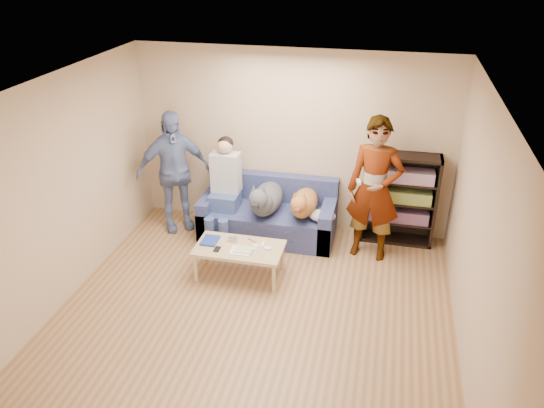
% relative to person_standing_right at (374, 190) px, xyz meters
% --- Properties ---
extents(ground, '(5.00, 5.00, 0.00)m').
position_rel_person_standing_right_xyz_m(ground, '(-1.21, -1.85, -0.97)').
color(ground, '#8F603C').
rests_on(ground, ground).
extents(ceiling, '(5.00, 5.00, 0.00)m').
position_rel_person_standing_right_xyz_m(ceiling, '(-1.21, -1.85, 1.63)').
color(ceiling, white).
rests_on(ceiling, ground).
extents(wall_back, '(4.50, 0.00, 4.50)m').
position_rel_person_standing_right_xyz_m(wall_back, '(-1.21, 0.65, 0.33)').
color(wall_back, tan).
rests_on(wall_back, ground).
extents(wall_left, '(0.00, 5.00, 5.00)m').
position_rel_person_standing_right_xyz_m(wall_left, '(-3.46, -1.85, 0.33)').
color(wall_left, tan).
rests_on(wall_left, ground).
extents(wall_right, '(0.00, 5.00, 5.00)m').
position_rel_person_standing_right_xyz_m(wall_right, '(1.04, -1.85, 0.33)').
color(wall_right, tan).
rests_on(wall_right, ground).
extents(blanket, '(0.37, 0.31, 0.13)m').
position_rel_person_standing_right_xyz_m(blanket, '(-0.66, 0.04, -0.48)').
color(blanket, '#A1A2A6').
rests_on(blanket, sofa).
extents(person_standing_right, '(0.76, 0.55, 1.94)m').
position_rel_person_standing_right_xyz_m(person_standing_right, '(0.00, 0.00, 0.00)').
color(person_standing_right, gray).
rests_on(person_standing_right, ground).
extents(person_standing_left, '(1.11, 0.95, 1.79)m').
position_rel_person_standing_right_xyz_m(person_standing_left, '(-2.83, 0.15, -0.07)').
color(person_standing_left, '#6B81AB').
rests_on(person_standing_left, ground).
extents(held_controller, '(0.07, 0.14, 0.03)m').
position_rel_person_standing_right_xyz_m(held_controller, '(-0.20, -0.20, 0.18)').
color(held_controller, silver).
rests_on(held_controller, person_standing_right).
extents(notebook_blue, '(0.20, 0.26, 0.03)m').
position_rel_person_standing_right_xyz_m(notebook_blue, '(-1.98, -0.83, -0.54)').
color(notebook_blue, '#1C339C').
rests_on(notebook_blue, coffee_table).
extents(papers, '(0.26, 0.20, 0.02)m').
position_rel_person_standing_right_xyz_m(papers, '(-1.53, -0.98, -0.54)').
color(papers, white).
rests_on(papers, coffee_table).
extents(magazine, '(0.22, 0.17, 0.01)m').
position_rel_person_standing_right_xyz_m(magazine, '(-1.50, -0.96, -0.53)').
color(magazine, beige).
rests_on(magazine, coffee_table).
extents(camera_silver, '(0.11, 0.06, 0.05)m').
position_rel_person_standing_right_xyz_m(camera_silver, '(-1.70, -0.76, -0.52)').
color(camera_silver, '#AAA9AE').
rests_on(camera_silver, coffee_table).
extents(controller_a, '(0.04, 0.13, 0.03)m').
position_rel_person_standing_right_xyz_m(controller_a, '(-1.30, -0.78, -0.53)').
color(controller_a, white).
rests_on(controller_a, coffee_table).
extents(controller_b, '(0.09, 0.06, 0.03)m').
position_rel_person_standing_right_xyz_m(controller_b, '(-1.22, -0.86, -0.53)').
color(controller_b, white).
rests_on(controller_b, coffee_table).
extents(headphone_cup_a, '(0.07, 0.07, 0.02)m').
position_rel_person_standing_right_xyz_m(headphone_cup_a, '(-1.38, -0.90, -0.54)').
color(headphone_cup_a, silver).
rests_on(headphone_cup_a, coffee_table).
extents(headphone_cup_b, '(0.07, 0.07, 0.02)m').
position_rel_person_standing_right_xyz_m(headphone_cup_b, '(-1.38, -0.82, -0.54)').
color(headphone_cup_b, white).
rests_on(headphone_cup_b, coffee_table).
extents(pen_orange, '(0.13, 0.06, 0.01)m').
position_rel_person_standing_right_xyz_m(pen_orange, '(-1.60, -1.04, -0.55)').
color(pen_orange, orange).
rests_on(pen_orange, coffee_table).
extents(pen_black, '(0.13, 0.08, 0.01)m').
position_rel_person_standing_right_xyz_m(pen_black, '(-1.46, -0.70, -0.55)').
color(pen_black, black).
rests_on(pen_black, coffee_table).
extents(wallet, '(0.07, 0.12, 0.02)m').
position_rel_person_standing_right_xyz_m(wallet, '(-1.83, -1.00, -0.54)').
color(wallet, black).
rests_on(wallet, coffee_table).
extents(sofa, '(1.90, 0.85, 0.82)m').
position_rel_person_standing_right_xyz_m(sofa, '(-1.46, 0.25, -0.69)').
color(sofa, '#515B93').
rests_on(sofa, ground).
extents(person_seated, '(0.40, 0.73, 1.47)m').
position_rel_person_standing_right_xyz_m(person_seated, '(-2.07, 0.12, -0.20)').
color(person_seated, '#3D4F87').
rests_on(person_seated, sofa).
extents(dog_gray, '(0.42, 1.25, 0.61)m').
position_rel_person_standing_right_xyz_m(dog_gray, '(-1.47, 0.07, -0.33)').
color(dog_gray, '#4D5157').
rests_on(dog_gray, sofa).
extents(dog_tan, '(0.36, 1.14, 0.52)m').
position_rel_person_standing_right_xyz_m(dog_tan, '(-0.94, 0.11, -0.36)').
color(dog_tan, '#AC7734').
rests_on(dog_tan, sofa).
extents(coffee_table, '(1.10, 0.60, 0.42)m').
position_rel_person_standing_right_xyz_m(coffee_table, '(-1.58, -0.88, -0.60)').
color(coffee_table, tan).
rests_on(coffee_table, ground).
extents(bookshelf, '(1.00, 0.34, 1.30)m').
position_rel_person_standing_right_xyz_m(bookshelf, '(0.34, 0.48, -0.29)').
color(bookshelf, black).
rests_on(bookshelf, ground).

